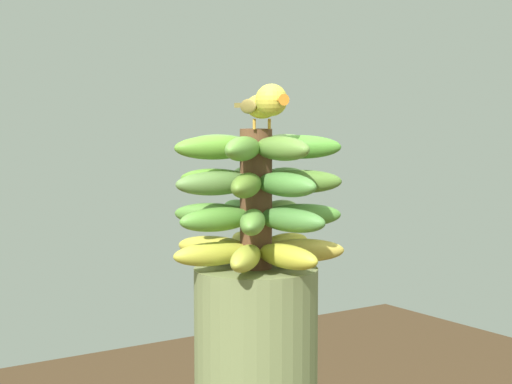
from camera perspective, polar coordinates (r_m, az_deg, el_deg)
The scene contains 2 objects.
banana_bunch at distance 1.44m, azimuth -0.00°, elevation -0.43°, with size 0.29×0.29×0.23m.
perched_bird at distance 1.39m, azimuth 0.62°, elevation 5.74°, with size 0.07×0.18×0.07m.
Camera 1 is at (0.81, 1.18, 1.57)m, focal length 61.79 mm.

